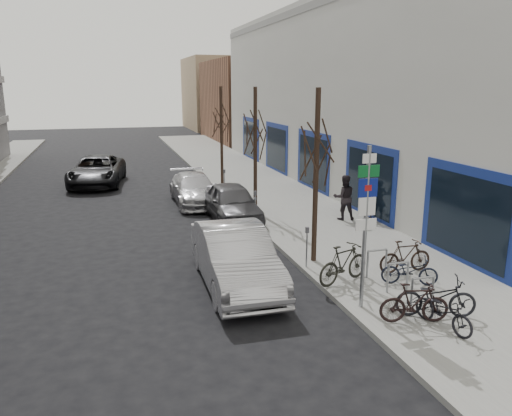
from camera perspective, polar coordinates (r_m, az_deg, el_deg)
ground at (r=12.23m, az=1.64°, el=-13.18°), size 120.00×120.00×0.00m
sidewalk_east at (r=22.51m, az=4.56°, el=-0.29°), size 5.00×70.00×0.15m
commercial_building at (r=33.34m, az=21.68°, el=11.94°), size 20.00×32.00×10.00m
brick_building_far at (r=52.98m, az=1.49°, el=12.16°), size 12.00×14.00×8.00m
tan_building_far at (r=67.51m, az=-2.15°, el=12.95°), size 13.00×12.00×9.00m
highway_sign_pole at (r=12.26m, az=12.45°, el=-1.12°), size 0.55×0.10×4.20m
bike_rack at (r=14.00m, az=15.91°, el=-7.18°), size 0.66×2.26×0.83m
tree_near at (r=15.17m, az=7.00°, el=8.25°), size 1.80×1.80×5.50m
tree_mid at (r=21.27m, az=-0.08°, el=9.93°), size 1.80×1.80×5.50m
tree_far at (r=27.55m, az=-4.01°, el=10.79°), size 1.80×1.80×5.50m
meter_front at (r=15.19m, az=5.84°, el=-4.01°), size 0.10×0.08×1.27m
meter_mid at (r=20.19m, az=-0.09°, el=0.56°), size 0.10×0.08×1.27m
meter_back at (r=25.40m, az=-3.63°, el=3.30°), size 0.10×0.08×1.27m
bike_near_left at (r=12.29m, az=20.68°, el=-10.68°), size 0.84×1.67×0.98m
bike_near_right at (r=12.35m, az=17.65°, el=-10.26°), size 1.72×0.90×1.00m
bike_mid_curb at (r=14.56m, az=17.16°, el=-6.61°), size 1.60×1.08×0.95m
bike_mid_inner at (r=14.23m, az=9.98°, el=-6.22°), size 1.97×1.19×1.15m
bike_far_curb at (r=12.78m, az=19.90°, el=-9.21°), size 1.98×1.20×1.16m
bike_far_inner at (r=15.42m, az=16.69°, el=-5.28°), size 1.70×0.55×1.02m
parked_car_front at (r=14.11m, az=-2.39°, el=-5.64°), size 1.91×5.20×1.70m
parked_car_mid at (r=20.87m, az=-2.76°, el=0.62°), size 1.86×4.61×1.57m
parked_car_back at (r=24.14m, az=-7.06°, el=2.16°), size 2.01×4.90×1.42m
lane_car at (r=29.98m, az=-17.71°, el=4.11°), size 3.52×6.23×1.64m
pedestrian_near at (r=21.00m, az=12.71°, el=0.88°), size 0.69×0.56×1.63m
pedestrian_far at (r=20.79m, az=10.04°, el=1.24°), size 0.78×0.61×1.89m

